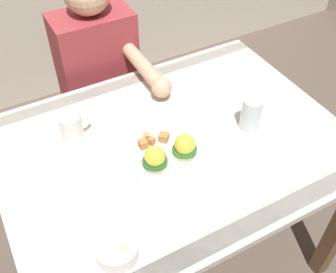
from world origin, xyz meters
The scene contains 8 objects.
ground_plane centered at (0.00, 0.00, 0.00)m, with size 6.00×6.00×0.00m, color brown.
dining_table centered at (0.00, 0.00, 0.63)m, with size 1.20×0.90×0.74m.
eggs_benedict_plate centered at (-0.06, -0.07, 0.77)m, with size 0.27×0.27×0.09m.
fruit_bowl centered at (-0.35, -0.31, 0.77)m, with size 0.12×0.12×0.06m.
coffee_mug centered at (-0.30, 0.20, 0.79)m, with size 0.11×0.08×0.09m.
fork centered at (0.47, 0.09, 0.74)m, with size 0.10×0.14×0.00m.
water_glass_near centered at (0.28, -0.06, 0.80)m, with size 0.07×0.07×0.13m.
diner_person centered at (-0.04, 0.60, 0.65)m, with size 0.34×0.54×1.14m.
Camera 1 is at (-0.49, -0.86, 1.75)m, focal length 43.04 mm.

